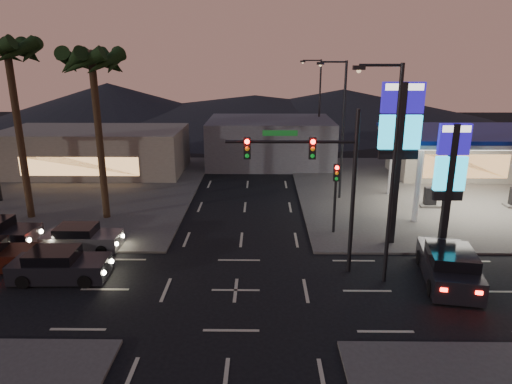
{
  "coord_description": "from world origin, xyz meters",
  "views": [
    {
      "loc": [
        1.16,
        -18.66,
        10.23
      ],
      "look_at": [
        0.86,
        5.69,
        3.0
      ],
      "focal_mm": 32.0,
      "sensor_mm": 36.0,
      "label": 1
    }
  ],
  "objects_px": {
    "pylon_sign_tall": "(400,132)",
    "car_lane_a_front": "(59,266)",
    "car_lane_b_front": "(81,239)",
    "gas_station": "(482,137)",
    "suv_station": "(449,266)",
    "traffic_signal_mast": "(317,169)",
    "pylon_sign_short": "(451,169)"
  },
  "relations": [
    {
      "from": "pylon_sign_short",
      "to": "car_lane_a_front",
      "type": "relative_size",
      "value": 1.51
    },
    {
      "from": "car_lane_b_front",
      "to": "traffic_signal_mast",
      "type": "bearing_deg",
      "value": -11.44
    },
    {
      "from": "gas_station",
      "to": "suv_station",
      "type": "distance_m",
      "value": 13.26
    },
    {
      "from": "pylon_sign_tall",
      "to": "car_lane_a_front",
      "type": "bearing_deg",
      "value": -165.12
    },
    {
      "from": "gas_station",
      "to": "traffic_signal_mast",
      "type": "xyz_separation_m",
      "value": [
        -12.24,
        -10.01,
        0.15
      ]
    },
    {
      "from": "gas_station",
      "to": "car_lane_b_front",
      "type": "relative_size",
      "value": 2.86
    },
    {
      "from": "pylon_sign_short",
      "to": "suv_station",
      "type": "bearing_deg",
      "value": -106.12
    },
    {
      "from": "gas_station",
      "to": "pylon_sign_tall",
      "type": "bearing_deg",
      "value": -139.09
    },
    {
      "from": "pylon_sign_tall",
      "to": "car_lane_a_front",
      "type": "relative_size",
      "value": 1.94
    },
    {
      "from": "gas_station",
      "to": "pylon_sign_short",
      "type": "xyz_separation_m",
      "value": [
        -5.0,
        -7.5,
        -0.42
      ]
    },
    {
      "from": "pylon_sign_short",
      "to": "suv_station",
      "type": "xyz_separation_m",
      "value": [
        -1.01,
        -3.51,
        -3.86
      ]
    },
    {
      "from": "gas_station",
      "to": "traffic_signal_mast",
      "type": "height_order",
      "value": "traffic_signal_mast"
    },
    {
      "from": "pylon_sign_short",
      "to": "car_lane_a_front",
      "type": "height_order",
      "value": "pylon_sign_short"
    },
    {
      "from": "pylon_sign_tall",
      "to": "suv_station",
      "type": "distance_m",
      "value": 7.34
    },
    {
      "from": "car_lane_a_front",
      "to": "car_lane_b_front",
      "type": "height_order",
      "value": "car_lane_a_front"
    },
    {
      "from": "pylon_sign_short",
      "to": "suv_station",
      "type": "height_order",
      "value": "pylon_sign_short"
    },
    {
      "from": "traffic_signal_mast",
      "to": "suv_station",
      "type": "bearing_deg",
      "value": -9.11
    },
    {
      "from": "pylon_sign_tall",
      "to": "car_lane_a_front",
      "type": "distance_m",
      "value": 18.45
    },
    {
      "from": "pylon_sign_tall",
      "to": "traffic_signal_mast",
      "type": "xyz_separation_m",
      "value": [
        -4.74,
        -3.51,
        -1.17
      ]
    },
    {
      "from": "car_lane_b_front",
      "to": "gas_station",
      "type": "bearing_deg",
      "value": 16.82
    },
    {
      "from": "gas_station",
      "to": "traffic_signal_mast",
      "type": "relative_size",
      "value": 1.53
    },
    {
      "from": "gas_station",
      "to": "traffic_signal_mast",
      "type": "bearing_deg",
      "value": -140.72
    },
    {
      "from": "car_lane_a_front",
      "to": "suv_station",
      "type": "distance_m",
      "value": 18.44
    },
    {
      "from": "pylon_sign_short",
      "to": "car_lane_b_front",
      "type": "relative_size",
      "value": 1.64
    },
    {
      "from": "car_lane_b_front",
      "to": "car_lane_a_front",
      "type": "bearing_deg",
      "value": -85.26
    },
    {
      "from": "gas_station",
      "to": "traffic_signal_mast",
      "type": "distance_m",
      "value": 15.82
    },
    {
      "from": "pylon_sign_short",
      "to": "traffic_signal_mast",
      "type": "xyz_separation_m",
      "value": [
        -7.24,
        -2.51,
        0.57
      ]
    },
    {
      "from": "traffic_signal_mast",
      "to": "suv_station",
      "type": "distance_m",
      "value": 7.71
    },
    {
      "from": "suv_station",
      "to": "gas_station",
      "type": "bearing_deg",
      "value": 61.35
    },
    {
      "from": "pylon_sign_short",
      "to": "car_lane_a_front",
      "type": "distance_m",
      "value": 20.16
    },
    {
      "from": "gas_station",
      "to": "pylon_sign_tall",
      "type": "xyz_separation_m",
      "value": [
        -7.5,
        -6.5,
        1.31
      ]
    },
    {
      "from": "gas_station",
      "to": "car_lane_b_front",
      "type": "bearing_deg",
      "value": -163.18
    }
  ]
}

